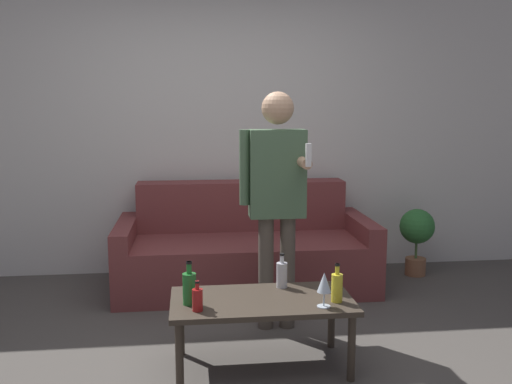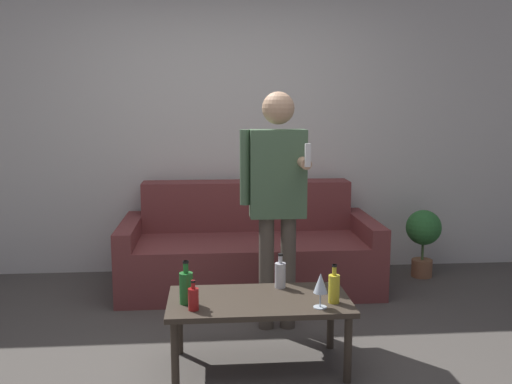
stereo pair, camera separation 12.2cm
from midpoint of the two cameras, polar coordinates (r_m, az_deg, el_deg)
ground_plane at (r=3.40m, az=-1.59°, el=-17.56°), size 16.00×16.00×0.00m
wall_back at (r=5.10m, az=-2.93°, el=7.09°), size 8.00×0.06×2.70m
couch at (r=4.77m, az=0.00°, el=-5.82°), size 2.07×0.94×0.84m
coffee_table at (r=3.31m, az=1.37°, el=-11.37°), size 1.03×0.54×0.41m
bottle_orange at (r=3.12m, az=-5.15°, el=-10.54°), size 0.06×0.06×0.17m
bottle_green at (r=3.46m, az=3.46°, el=-8.21°), size 0.07×0.07×0.21m
bottle_dark at (r=3.24m, az=8.89°, el=-9.43°), size 0.06×0.06×0.22m
bottle_yellow at (r=3.21m, az=-5.90°, el=-9.42°), size 0.08×0.08×0.24m
wine_glass_near at (r=3.14m, az=7.59°, el=-9.11°), size 0.08×0.08×0.19m
person_standing_front at (r=3.74m, az=3.06°, el=0.22°), size 0.43×0.40×1.59m
potted_plant at (r=5.19m, az=17.04°, el=-4.00°), size 0.30×0.30×0.59m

